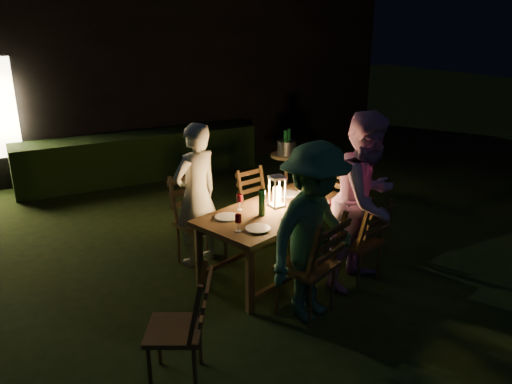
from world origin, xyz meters
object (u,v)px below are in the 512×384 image
lantern (277,193)px  bottle_bucket_b (288,143)px  chair_end (339,215)px  side_table (287,159)px  bottle_bucket_a (285,145)px  bottle_table (262,203)px  ice_bucket (287,147)px  chair_far_left (201,237)px  person_opp_right (366,201)px  chair_far_right (260,217)px  person_opp_left (314,233)px  chair_near_left (308,282)px  person_house_side (196,195)px  chair_spare (178,347)px  chair_near_right (358,255)px  dining_table (277,215)px

lantern → bottle_bucket_b: 2.58m
chair_end → side_table: size_ratio=1.57×
lantern → bottle_bucket_a: size_ratio=1.09×
bottle_table → ice_bucket: bottle_table is taller
chair_far_left → lantern: size_ratio=3.09×
side_table → ice_bucket: bearing=45.0°
chair_far_left → person_opp_right: (1.36, -1.22, 0.60)m
chair_far_right → person_opp_left: bearing=64.5°
bottle_bucket_b → chair_near_left: bearing=-118.7°
bottle_bucket_a → person_house_side: bearing=-144.7°
chair_spare → lantern: size_ratio=2.80×
chair_near_right → ice_bucket: 2.89m
chair_near_right → person_opp_left: person_opp_left is taller
chair_spare → chair_near_left: bearing=-49.0°
chair_far_left → person_opp_right: 1.92m
chair_near_left → chair_spare: bearing=170.1°
chair_near_right → person_house_side: bearing=124.0°
chair_near_right → chair_far_left: (-1.34, 1.18, 0.03)m
person_opp_right → chair_end: bearing=46.6°
person_house_side → lantern: person_house_side is taller
bottle_table → person_opp_right: bearing=-30.9°
dining_table → chair_end: chair_end is taller
dining_table → person_opp_left: (-0.17, -0.92, 0.18)m
chair_near_left → bottle_bucket_a: 3.41m
chair_near_left → bottle_table: size_ratio=3.88×
person_house_side → chair_far_left: bearing=92.4°
chair_far_left → person_opp_left: 1.68m
person_opp_right → ice_bucket: person_opp_right is taller
chair_far_left → person_opp_right: person_opp_right is taller
person_opp_left → bottle_bucket_b: size_ratio=5.33×
chair_near_right → bottle_bucket_b: size_ratio=3.07×
lantern → person_opp_left: bearing=-101.3°
dining_table → chair_far_right: bearing=54.3°
chair_near_right → bottle_table: size_ratio=3.50×
chair_spare → lantern: bearing=-23.8°
chair_near_right → side_table: 2.86m
side_table → person_opp_left: bearing=-117.7°
chair_near_right → ice_bucket: (0.78, 2.74, 0.49)m
ice_bucket → bottle_bucket_b: (0.05, 0.04, 0.05)m
chair_near_left → ice_bucket: 3.47m
ice_bucket → bottle_bucket_a: bearing=-141.3°
person_opp_right → side_table: 2.90m
lantern → bottle_bucket_a: 2.46m
person_opp_right → bottle_bucket_a: person_opp_right is taller
person_house_side → bottle_table: 0.85m
dining_table → chair_far_left: 0.96m
chair_near_right → ice_bucket: size_ratio=3.27×
chair_near_left → side_table: size_ratio=1.60×
chair_far_left → bottle_table: bearing=109.6°
lantern → side_table: size_ratio=0.51×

